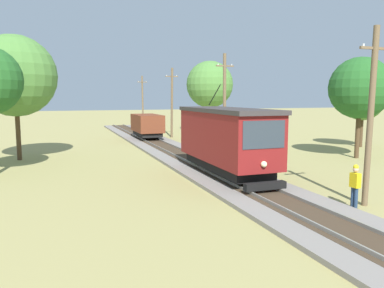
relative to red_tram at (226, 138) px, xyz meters
name	(u,v)px	position (x,y,z in m)	size (l,w,h in m)	color
red_tram	(226,138)	(0.00, 0.00, 0.00)	(2.60, 8.54, 4.79)	maroon
freight_car	(147,125)	(0.00, 19.08, -0.64)	(2.40, 5.20, 2.31)	brown
utility_pole_near_tram	(371,116)	(3.16, -6.77, 1.48)	(1.40, 0.35, 7.16)	brown
utility_pole_mid	(224,104)	(3.16, 7.17, 1.69)	(1.40, 0.36, 7.58)	brown
utility_pole_far	(172,102)	(3.16, 20.82, 1.65)	(1.40, 0.61, 7.49)	brown
utility_pole_distant	(143,101)	(3.16, 35.65, 1.62)	(1.40, 0.54, 7.43)	brown
track_worker	(355,184)	(2.43, -6.92, -1.21)	(0.27, 0.40, 1.78)	navy
tree_left_near	(210,84)	(9.54, 25.65, 3.75)	(5.82, 5.82, 8.87)	#4C3823
tree_right_near	(360,88)	(11.82, 3.00, 2.85)	(4.37, 4.37, 7.24)	#4C3823
tree_left_far	(363,100)	(16.70, 7.77, 1.98)	(3.66, 3.66, 6.02)	#4C3823
tree_horizon	(15,76)	(-11.20, 10.34, 3.65)	(5.60, 5.60, 8.65)	#4C3823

